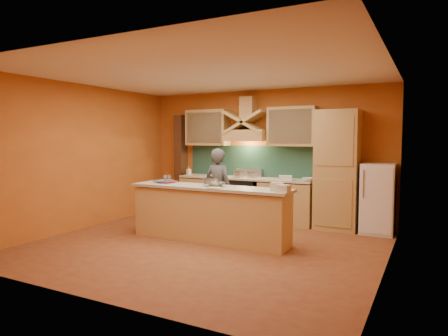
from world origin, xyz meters
The scene contains 36 objects.
floor centered at (0.00, 0.00, 0.00)m, with size 5.50×5.00×0.01m, color brown.
ceiling centered at (0.00, 0.00, 2.80)m, with size 5.50×5.00×0.01m, color white.
wall_back centered at (0.00, 2.50, 1.40)m, with size 5.50×0.02×2.80m, color #BC6324.
wall_front centered at (0.00, -2.50, 1.40)m, with size 5.50×0.02×2.80m, color #BC6324.
wall_left centered at (-2.75, 0.00, 1.40)m, with size 0.02×5.00×2.80m, color #BC6324.
wall_right centered at (2.75, 0.00, 1.40)m, with size 0.02×5.00×2.80m, color #BC6324.
base_cabinet_left centered at (-1.25, 2.20, 0.43)m, with size 1.10×0.60×0.86m, color tan.
base_cabinet_right centered at (0.65, 2.20, 0.43)m, with size 1.10×0.60×0.86m, color tan.
counter_top centered at (-0.30, 2.20, 0.90)m, with size 3.00×0.62×0.04m, color beige.
stove centered at (-0.30, 2.20, 0.45)m, with size 0.60×0.58×0.90m, color black.
backsplash centered at (-0.30, 2.48, 1.25)m, with size 3.00×0.03×0.70m, color #1C3E34.
range_hood centered at (-0.30, 2.25, 1.82)m, with size 0.92×0.50×0.24m, color tan.
hood_chimney centered at (-0.30, 2.35, 2.40)m, with size 0.30×0.30×0.50m, color tan.
upper_cabinet_left centered at (-1.30, 2.33, 2.00)m, with size 1.00×0.35×0.80m, color tan.
upper_cabinet_right centered at (0.70, 2.33, 2.00)m, with size 1.00×0.35×0.80m, color tan.
pantry_column centered at (1.65, 2.20, 1.15)m, with size 0.80×0.60×2.30m, color tan.
fridge centered at (2.40, 2.20, 0.65)m, with size 0.58×0.60×1.30m, color white.
trim_column_left centered at (-2.05, 2.35, 1.15)m, with size 0.20×0.30×2.30m, color #472816.
island_body centered at (-0.10, 0.30, 0.44)m, with size 2.80×0.55×0.88m, color #DDB771.
island_top centered at (-0.10, 0.30, 0.92)m, with size 2.90×0.62×0.05m, color beige.
person centered at (-0.36, 1.10, 0.78)m, with size 0.57×0.38×1.57m, color #4C4C51.
pot_large centered at (-0.42, 2.13, 0.97)m, with size 0.23×0.23×0.15m, color silver.
pot_small centered at (-0.15, 2.19, 0.97)m, with size 0.19×0.19×0.14m, color silver.
soap_bottle_a centered at (-1.75, 2.22, 1.01)m, with size 0.08×0.08×0.18m, color white.
soap_bottle_b centered at (-0.99, 2.18, 1.03)m, with size 0.09×0.09×0.22m, color #306184.
bowl_back centered at (1.11, 2.06, 0.96)m, with size 0.22×0.22×0.07m, color silver.
dish_rack centered at (0.66, 2.04, 0.97)m, with size 0.26×0.20×0.09m, color white.
book_lower centered at (-1.16, 0.39, 0.96)m, with size 0.24×0.32×0.03m, color #AF3E43.
book_upper centered at (-1.24, 0.38, 0.98)m, with size 0.23×0.32×0.02m, color #446B97.
jar_large centered at (-1.02, 0.36, 1.02)m, with size 0.13×0.13×0.15m, color silver.
jar_small centered at (-0.13, 0.28, 1.01)m, with size 0.13×0.13×0.13m, color white.
kitchen_scale centered at (-0.07, 0.39, 0.99)m, with size 0.11×0.11×0.09m, color white.
mixing_bowl centered at (0.03, 0.30, 0.98)m, with size 0.30×0.30×0.07m, color silver.
cloth centered at (0.13, 0.08, 0.95)m, with size 0.23×0.17×0.02m, color beige.
grocery_bag_a centered at (1.13, 0.27, 1.01)m, with size 0.20×0.16×0.13m, color beige.
grocery_bag_b centered at (1.28, 0.15, 1.00)m, with size 0.19×0.15×0.11m, color beige.
Camera 1 is at (3.26, -5.59, 1.77)m, focal length 32.00 mm.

